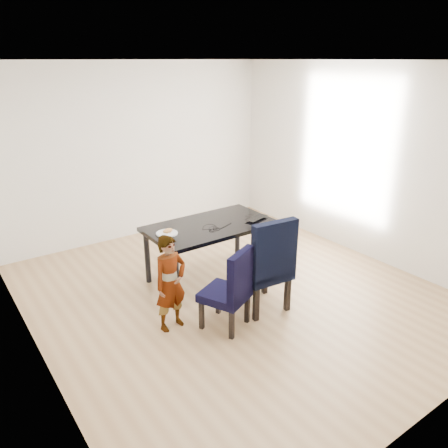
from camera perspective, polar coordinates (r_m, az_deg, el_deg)
floor at (r=5.47m, az=1.24°, el=-9.01°), size 4.50×5.00×0.01m
ceiling at (r=4.74m, az=1.50°, el=20.69°), size 4.50×5.00×0.01m
wall_back at (r=7.04m, az=-11.13°, el=9.26°), size 4.50×0.01×2.70m
wall_left at (r=4.07m, az=-24.94°, el=-0.81°), size 0.01×5.00×2.70m
wall_right at (r=6.51m, az=17.60°, el=7.74°), size 0.01×5.00×2.70m
dining_table at (r=5.66m, az=-1.77°, el=-3.62°), size 1.60×0.90×0.75m
chair_left at (r=4.63m, az=0.08°, el=-8.34°), size 0.59×0.60×0.91m
chair_right at (r=4.96m, az=4.94°, el=-5.00°), size 0.60×0.62×1.12m
child at (r=4.61m, az=-7.00°, el=-7.66°), size 0.42×0.31×1.05m
plate at (r=5.26m, az=-7.48°, el=-1.21°), size 0.31×0.31×0.01m
sandwich at (r=5.25m, az=-7.36°, el=-0.87°), size 0.14×0.11×0.05m
laptop at (r=5.73m, az=3.86°, el=0.85°), size 0.39×0.30×0.03m
cable_tangle at (r=5.34m, az=-1.21°, el=-0.73°), size 0.18×0.18×0.01m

